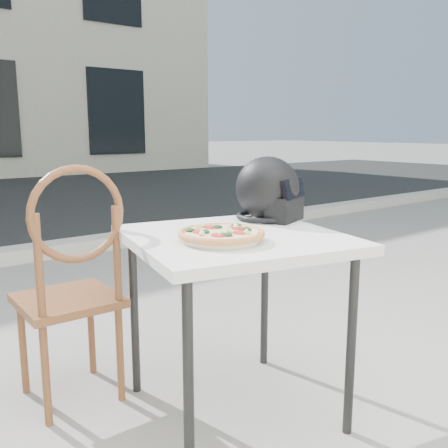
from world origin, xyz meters
TOP-DOWN VIEW (x-y plane):
  - ground at (0.00, 0.00)m, footprint 80.00×80.00m
  - curb at (0.00, 3.00)m, footprint 30.00×0.25m
  - cafe_table_main at (0.16, 0.02)m, footprint 0.92×0.92m
  - plate at (0.05, -0.05)m, footprint 0.36×0.36m
  - pizza at (0.05, -0.05)m, footprint 0.32×0.32m
  - helmet at (0.48, 0.18)m, footprint 0.35×0.36m
  - cafe_chair_main at (-0.31, 0.46)m, footprint 0.39×0.39m

SIDE VIEW (x-z plane):
  - ground at x=0.00m, z-range 0.00..0.00m
  - curb at x=0.00m, z-range 0.00..0.12m
  - cafe_chair_main at x=-0.31m, z-range 0.06..1.05m
  - cafe_table_main at x=0.16m, z-range 0.30..1.03m
  - plate at x=0.05m, z-range 0.73..0.75m
  - pizza at x=0.05m, z-range 0.74..0.78m
  - helmet at x=0.48m, z-range 0.72..0.99m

